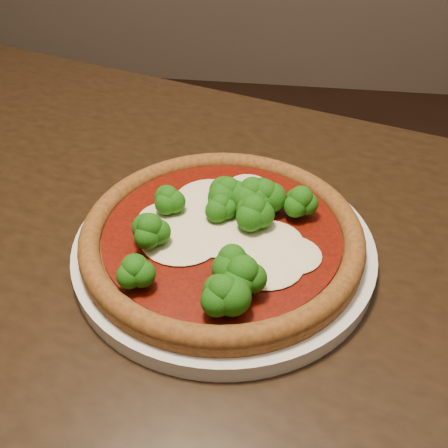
# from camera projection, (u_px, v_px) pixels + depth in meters

# --- Properties ---
(dining_table) EXTENTS (1.50, 1.20, 0.75)m
(dining_table) POSITION_uv_depth(u_px,v_px,m) (150.00, 331.00, 0.56)
(dining_table) COLOR black
(dining_table) RESTS_ON floor
(plate) EXTENTS (0.31, 0.31, 0.02)m
(plate) POSITION_uv_depth(u_px,v_px,m) (224.00, 247.00, 0.52)
(plate) COLOR silver
(plate) RESTS_ON dining_table
(pizza) EXTENTS (0.29, 0.29, 0.06)m
(pizza) POSITION_uv_depth(u_px,v_px,m) (224.00, 231.00, 0.50)
(pizza) COLOR brown
(pizza) RESTS_ON plate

